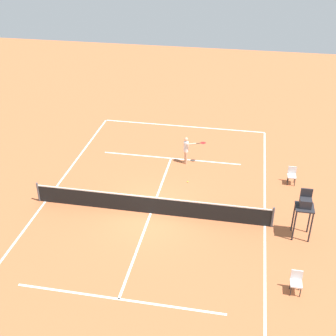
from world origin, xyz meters
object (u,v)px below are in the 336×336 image
(umpire_chair, at_px, (305,207))
(courtside_chair_mid, at_px, (292,175))
(player_serving, at_px, (187,148))
(courtside_chair_near, at_px, (296,281))
(tennis_ball, at_px, (188,182))

(umpire_chair, height_order, courtside_chair_mid, umpire_chair)
(player_serving, distance_m, courtside_chair_near, 10.76)
(courtside_chair_near, distance_m, courtside_chair_mid, 8.02)
(tennis_ball, distance_m, courtside_chair_near, 8.81)
(tennis_ball, height_order, courtside_chair_mid, courtside_chair_mid)
(courtside_chair_near, bearing_deg, tennis_ball, -53.68)
(player_serving, relative_size, courtside_chair_mid, 1.72)
(tennis_ball, xyz_separation_m, courtside_chair_near, (-5.21, 7.09, 0.50))
(umpire_chair, xyz_separation_m, courtside_chair_near, (0.42, 3.52, -1.07))
(umpire_chair, xyz_separation_m, courtside_chair_mid, (0.17, -4.50, -1.07))
(tennis_ball, relative_size, umpire_chair, 0.03)
(courtside_chair_near, xyz_separation_m, courtside_chair_mid, (-0.25, -8.02, 0.00))
(courtside_chair_near, bearing_deg, player_serving, -58.73)
(player_serving, xyz_separation_m, tennis_ball, (-0.37, 2.10, -0.93))
(umpire_chair, height_order, courtside_chair_near, umpire_chair)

